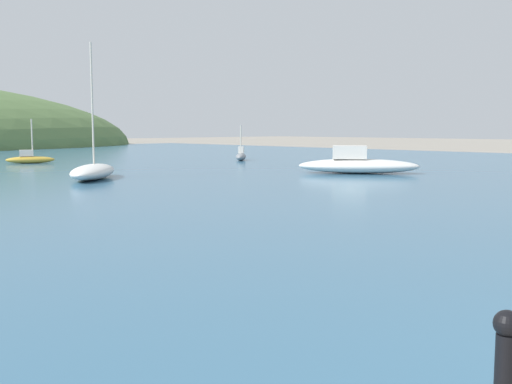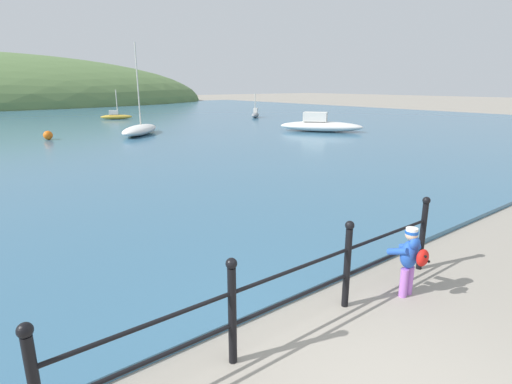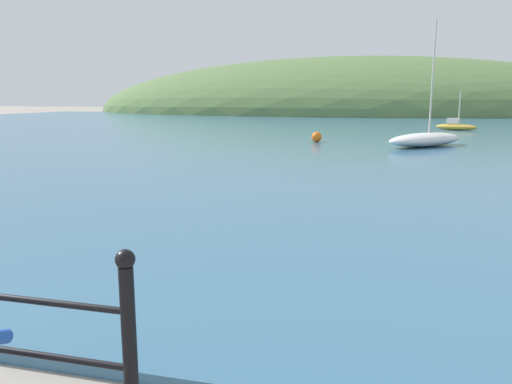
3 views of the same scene
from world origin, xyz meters
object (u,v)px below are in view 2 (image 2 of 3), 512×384
object	(u,v)px
boat_white_sailboat	(140,130)
boat_mid_harbor	(255,114)
child_in_coat	(411,256)
mooring_buoy	(48,135)
boat_blue_hull	(116,116)
boat_twin_mast	(320,125)

from	to	relation	value
boat_white_sailboat	boat_mid_harbor	world-z (taller)	boat_white_sailboat
child_in_coat	mooring_buoy	xyz separation A→B (m)	(-0.58, 20.29, -0.28)
boat_mid_harbor	child_in_coat	bearing A→B (deg)	-123.73
child_in_coat	boat_blue_hull	size ratio (longest dim) A/B	0.40
boat_twin_mast	mooring_buoy	world-z (taller)	boat_twin_mast
boat_blue_hull	mooring_buoy	xyz separation A→B (m)	(-7.17, -10.45, -0.02)
boat_mid_harbor	boat_twin_mast	bearing A→B (deg)	-107.08
boat_blue_hull	mooring_buoy	bearing A→B (deg)	-124.46
boat_blue_hull	boat_mid_harbor	bearing A→B (deg)	-30.00
boat_blue_hull	boat_white_sailboat	xyz separation A→B (m)	(-2.59, -11.36, 0.05)
boat_white_sailboat	mooring_buoy	size ratio (longest dim) A/B	10.86
child_in_coat	boat_blue_hull	xyz separation A→B (m)	(6.60, 30.74, -0.26)
child_in_coat	mooring_buoy	world-z (taller)	child_in_coat
child_in_coat	boat_blue_hull	world-z (taller)	boat_blue_hull
child_in_coat	boat_mid_harbor	world-z (taller)	boat_mid_harbor
boat_blue_hull	boat_mid_harbor	distance (m)	11.61
boat_twin_mast	boat_blue_hull	bearing A→B (deg)	112.28
child_in_coat	mooring_buoy	size ratio (longest dim) A/B	2.17
boat_blue_hull	mooring_buoy	distance (m)	12.68
child_in_coat	boat_mid_harbor	xyz separation A→B (m)	(16.65, 24.94, -0.23)
boat_white_sailboat	mooring_buoy	distance (m)	4.68
boat_blue_hull	boat_white_sailboat	size ratio (longest dim) A/B	0.51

